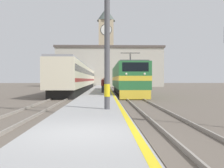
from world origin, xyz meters
TOP-DOWN VIEW (x-y plane):
  - ground_plane at (0.00, 30.00)m, footprint 200.00×200.00m
  - platform at (0.00, 25.00)m, footprint 3.11×140.00m
  - rail_track_near at (3.28, 25.00)m, footprint 2.84×140.00m
  - rail_track_far at (-3.44, 25.00)m, footprint 2.84×140.00m
  - locomotive_train at (3.28, 24.89)m, footprint 2.92×18.52m
  - passenger_train at (-3.44, 41.03)m, footprint 2.92×51.17m
  - catenary_mast at (0.81, 5.49)m, footprint 2.87×0.28m
  - person_on_platform at (0.39, 21.00)m, footprint 0.34×0.34m
  - second_waiting_passenger at (0.65, 27.94)m, footprint 0.34×0.34m
  - clock_tower at (1.08, 75.22)m, footprint 5.66×5.66m
  - station_building at (1.88, 61.65)m, footprint 27.61×8.57m

SIDE VIEW (x-z plane):
  - ground_plane at x=0.00m, z-range 0.00..0.00m
  - rail_track_near at x=3.28m, z-range -0.05..0.11m
  - rail_track_far at x=-3.44m, z-range -0.05..0.11m
  - platform at x=0.00m, z-range 0.00..0.41m
  - person_on_platform at x=0.39m, z-range 0.44..2.02m
  - second_waiting_passenger at x=0.65m, z-range 0.47..2.33m
  - locomotive_train at x=3.28m, z-range -0.44..4.18m
  - passenger_train at x=-3.44m, z-range 0.15..4.15m
  - catenary_mast at x=0.81m, z-range 0.41..8.26m
  - station_building at x=1.88m, z-range 0.02..10.32m
  - clock_tower at x=1.08m, z-range 0.88..25.10m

